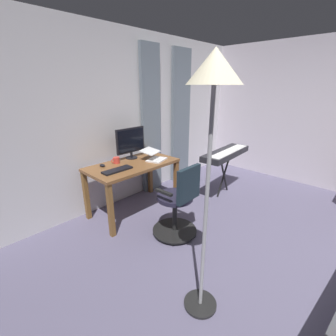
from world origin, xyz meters
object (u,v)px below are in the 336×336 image
office_chair (179,204)px  computer_mouse (102,165)px  mug_coffee (116,160)px  desk (133,170)px  piano_keyboard (226,154)px  computer_monitor (131,142)px  computer_keyboard (117,170)px  floor_lamp (213,98)px  laptop (154,156)px

office_chair → computer_mouse: size_ratio=9.37×
computer_mouse → mug_coffee: mug_coffee is taller
desk → piano_keyboard: bearing=155.2°
computer_monitor → computer_keyboard: (0.48, 0.32, -0.24)m
mug_coffee → floor_lamp: floor_lamp is taller
computer_keyboard → mug_coffee: size_ratio=3.07×
mug_coffee → floor_lamp: (0.48, 1.85, 0.93)m
piano_keyboard → laptop: bearing=-30.7°
computer_monitor → floor_lamp: bearing=67.5°
computer_monitor → mug_coffee: (0.30, 0.05, -0.21)m
computer_keyboard → computer_monitor: bearing=-146.3°
office_chair → laptop: office_chair is taller
desk → piano_keyboard: (-1.42, 0.66, 0.07)m
desk → piano_keyboard: 1.57m
piano_keyboard → desk: bearing=-28.7°
computer_monitor → floor_lamp: size_ratio=0.25×
computer_monitor → office_chair: bearing=81.5°
computer_mouse → piano_keyboard: 1.98m
computer_keyboard → computer_mouse: 0.29m
desk → mug_coffee: (0.15, -0.17, 0.15)m
computer_keyboard → piano_keyboard: (-1.74, 0.56, -0.04)m
computer_monitor → computer_keyboard: computer_monitor is taller
computer_mouse → office_chair: bearing=108.4°
computer_keyboard → piano_keyboard: size_ratio=0.35×
piano_keyboard → floor_lamp: 2.50m
desk → computer_monitor: size_ratio=2.57×
office_chair → desk: bearing=87.4°
office_chair → computer_mouse: (0.35, -1.07, 0.32)m
desk → piano_keyboard: piano_keyboard is taller
computer_monitor → laptop: (-0.17, 0.32, -0.20)m
laptop → mug_coffee: (0.47, -0.28, -0.01)m
mug_coffee → desk: bearing=130.4°
desk → floor_lamp: size_ratio=0.63×
office_chair → computer_monitor: computer_monitor is taller
office_chair → computer_monitor: bearing=79.6°
computer_monitor → computer_keyboard: bearing=33.7°
floor_lamp → laptop: bearing=-121.3°
laptop → floor_lamp: (0.96, 1.57, 0.92)m
floor_lamp → office_chair: bearing=-127.9°
computer_monitor → desk: bearing=55.0°
laptop → computer_mouse: laptop is taller
desk → computer_mouse: computer_mouse is taller
desk → computer_monitor: computer_monitor is taller
desk → laptop: bearing=162.4°
laptop → computer_keyboard: bearing=-18.0°
laptop → piano_keyboard: laptop is taller
mug_coffee → floor_lamp: 2.12m
desk → computer_monitor: bearing=-125.0°
office_chair → piano_keyboard: office_chair is taller
piano_keyboard → computer_mouse: bearing=-29.3°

